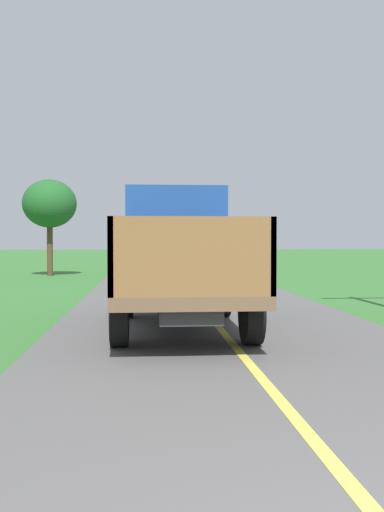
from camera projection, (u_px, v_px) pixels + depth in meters
The scene contains 2 objects.
banana_truck_near at pixel (178, 254), 11.36m from camera, with size 2.38×5.82×2.80m.
roadside_tree_near_left at pixel (50, 204), 27.50m from camera, with size 2.60×2.60×4.70m.
Camera 1 is at (-1.40, -1.86, 1.76)m, focal length 39.69 mm.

